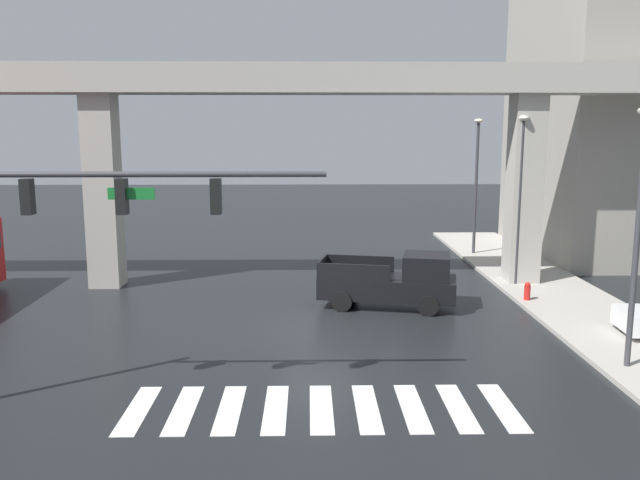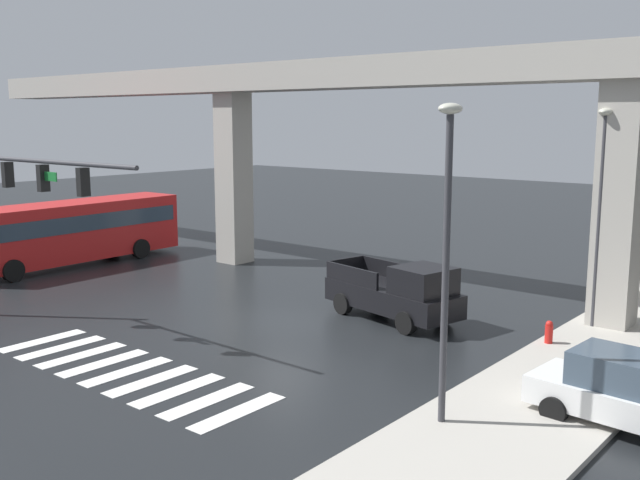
% 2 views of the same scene
% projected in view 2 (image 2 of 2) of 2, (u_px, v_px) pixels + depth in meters
% --- Properties ---
extents(ground_plane, '(120.00, 120.00, 0.00)m').
position_uv_depth(ground_plane, '(282.00, 322.00, 24.80)').
color(ground_plane, black).
extents(crosswalk_stripes, '(9.35, 2.80, 0.01)m').
position_uv_depth(crosswalk_stripes, '(127.00, 372.00, 19.97)').
color(crosswalk_stripes, silver).
rests_on(crosswalk_stripes, ground).
extents(elevated_overpass, '(55.87, 2.00, 9.32)m').
position_uv_depth(elevated_overpass, '(391.00, 92.00, 28.39)').
color(elevated_overpass, '#ADA89E').
rests_on(elevated_overpass, ground).
extents(sidewalk_east, '(4.00, 36.00, 0.15)m').
position_uv_depth(sidewalk_east, '(588.00, 366.00, 20.20)').
color(sidewalk_east, '#ADA89E').
rests_on(sidewalk_east, ground).
extents(pickup_truck, '(5.38, 2.92, 2.08)m').
position_uv_depth(pickup_truck, '(398.00, 293.00, 24.84)').
color(pickup_truck, black).
rests_on(pickup_truck, ground).
extents(city_bus, '(2.97, 10.85, 2.99)m').
position_uv_depth(city_bus, '(72.00, 229.00, 34.40)').
color(city_bus, red).
rests_on(city_bus, ground).
extents(sedan_white, '(4.41, 2.19, 1.72)m').
position_uv_depth(sedan_white, '(627.00, 392.00, 16.19)').
color(sedan_white, silver).
rests_on(sedan_white, ground).
extents(traffic_signal_mast, '(8.69, 0.32, 6.20)m').
position_uv_depth(traffic_signal_mast, '(25.00, 192.00, 23.27)').
color(traffic_signal_mast, '#38383D').
rests_on(traffic_signal_mast, ground).
extents(street_lamp_near_corner, '(0.44, 0.70, 7.24)m').
position_uv_depth(street_lamp_near_corner, '(447.00, 229.00, 15.64)').
color(street_lamp_near_corner, '#38383D').
rests_on(street_lamp_near_corner, ground).
extents(street_lamp_mid_block, '(0.44, 0.70, 7.24)m').
position_uv_depth(street_lamp_mid_block, '(601.00, 193.00, 23.13)').
color(street_lamp_mid_block, '#38383D').
rests_on(street_lamp_mid_block, ground).
extents(fire_hydrant, '(0.24, 0.24, 0.85)m').
position_uv_depth(fire_hydrant, '(549.00, 334.00, 22.01)').
color(fire_hydrant, red).
rests_on(fire_hydrant, ground).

